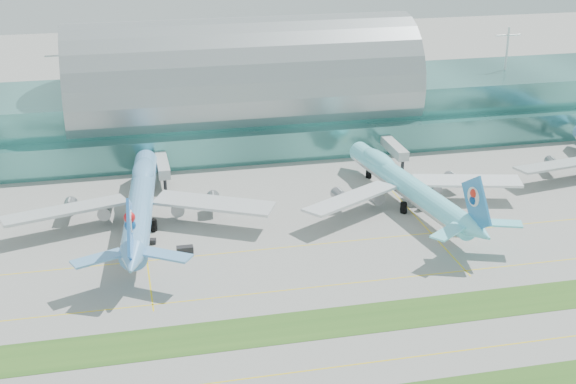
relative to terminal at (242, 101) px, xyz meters
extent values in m
plane|color=gray|center=(-0.01, -128.79, -14.23)|extent=(700.00, 700.00, 0.00)
cube|color=#3D7A75|center=(-0.01, 1.21, -4.23)|extent=(340.00, 42.00, 20.00)
cube|color=#3D7A75|center=(-0.01, -22.79, -9.23)|extent=(340.00, 8.00, 10.00)
ellipsoid|color=#9EA5A8|center=(-0.01, 1.21, 5.77)|extent=(340.00, 46.20, 16.17)
cylinder|color=white|center=(-0.01, 1.21, 13.77)|extent=(0.80, 0.80, 16.00)
cube|color=#B2B7B7|center=(-31.01, -33.79, -8.73)|extent=(3.50, 22.00, 3.00)
cylinder|color=black|center=(-31.01, -43.79, -12.23)|extent=(1.00, 1.00, 4.00)
cube|color=#B2B7B7|center=(43.99, -33.79, -8.73)|extent=(3.50, 22.00, 3.00)
cylinder|color=black|center=(43.99, -43.79, -12.23)|extent=(1.00, 1.00, 4.00)
cube|color=#2D591E|center=(-0.01, -126.79, -14.19)|extent=(420.00, 12.00, 0.08)
cube|color=yellow|center=(-0.01, -142.79, -14.22)|extent=(420.00, 0.35, 0.01)
cube|color=yellow|center=(-0.01, -110.79, -14.22)|extent=(420.00, 0.35, 0.01)
cube|color=yellow|center=(-0.01, -88.79, -14.22)|extent=(420.00, 0.35, 0.01)
cylinder|color=#619FD7|center=(-39.10, -66.54, -7.58)|extent=(13.45, 67.93, 6.76)
ellipsoid|color=#619FD7|center=(-37.22, -47.70, -5.72)|extent=(8.43, 21.09, 4.82)
cone|color=#619FD7|center=(-35.48, -30.30, -7.58)|extent=(7.27, 6.10, 6.76)
cone|color=#619FD7|center=(-42.90, -104.51, -6.27)|extent=(7.37, 10.40, 6.42)
cube|color=silver|center=(-58.84, -66.75, -8.01)|extent=(33.70, 17.05, 1.33)
cylinder|color=gray|center=(-53.38, -61.38, -10.30)|extent=(4.29, 6.34, 3.71)
cube|color=silver|center=(-19.79, -70.66, -8.01)|extent=(32.77, 22.48, 1.33)
cylinder|color=gray|center=(-24.09, -64.31, -10.30)|extent=(4.29, 6.34, 3.71)
cube|color=#327CDE|center=(-42.68, -102.34, 0.60)|extent=(2.08, 14.32, 15.72)
cylinder|color=white|center=(-42.57, -101.25, 2.24)|extent=(1.50, 5.30, 5.23)
cylinder|color=black|center=(-36.54, -40.98, -12.59)|extent=(1.96, 1.96, 3.27)
cylinder|color=black|center=(-42.79, -70.55, -12.59)|extent=(1.96, 1.96, 3.27)
cylinder|color=black|center=(-36.28, -71.20, -12.59)|extent=(1.96, 1.96, 3.27)
cylinder|color=#71E9FA|center=(35.66, -69.80, -7.94)|extent=(15.54, 64.17, 6.39)
ellipsoid|color=#71E9FA|center=(33.08, -52.09, -6.18)|extent=(8.81, 20.10, 4.55)
cone|color=#71E9FA|center=(30.70, -35.72, -7.94)|extent=(7.07, 6.02, 6.39)
cone|color=#71E9FA|center=(40.86, -105.50, -6.70)|extent=(7.35, 10.06, 6.07)
cube|color=white|center=(17.59, -74.51, -8.35)|extent=(30.62, 22.30, 1.26)
cylinder|color=gray|center=(21.38, -68.33, -10.52)|extent=(4.29, 6.12, 3.51)
cube|color=white|center=(54.32, -69.16, -8.35)|extent=(31.89, 14.87, 1.26)
cylinder|color=gray|center=(48.93, -64.32, -10.52)|extent=(4.29, 6.12, 3.51)
cube|color=#2B7DC0|center=(40.57, -103.46, -0.21)|extent=(2.57, 13.50, 14.86)
cylinder|color=silver|center=(40.42, -102.44, 1.34)|extent=(1.63, 5.03, 4.95)
cylinder|color=black|center=(32.16, -45.76, -12.68)|extent=(1.86, 1.86, 3.09)
cylinder|color=black|center=(33.19, -74.32, -12.68)|extent=(1.86, 1.86, 3.09)
cylinder|color=black|center=(39.32, -73.43, -12.68)|extent=(1.86, 1.86, 3.09)
cube|color=silver|center=(88.20, -61.77, -8.64)|extent=(30.21, 12.10, 1.20)
cylinder|color=gray|center=(93.66, -57.56, -10.70)|extent=(4.42, 5.99, 3.33)
cube|color=black|center=(-37.86, -79.01, -13.61)|extent=(3.54, 2.28, 1.23)
cube|color=black|center=(-29.44, -86.35, -13.35)|extent=(4.21, 1.98, 1.75)
cube|color=#C2900B|center=(42.96, -91.81, -13.50)|extent=(3.78, 2.67, 1.46)
cube|color=black|center=(51.71, -86.44, -13.38)|extent=(3.88, 2.45, 1.68)
camera|label=1|loc=(-43.51, -269.29, 75.86)|focal=50.00mm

